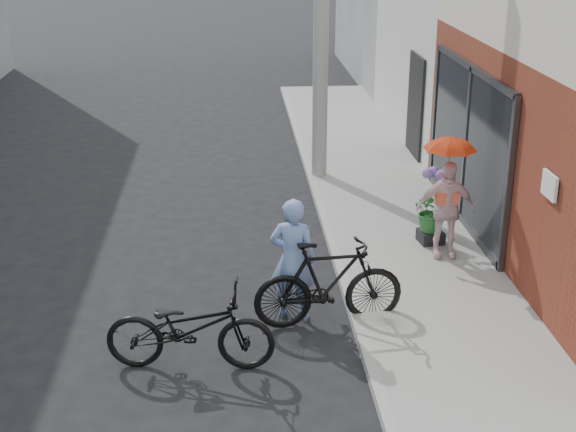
{
  "coord_description": "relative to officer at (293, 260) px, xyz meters",
  "views": [
    {
      "loc": [
        -0.54,
        -8.43,
        4.86
      ],
      "look_at": [
        0.17,
        1.29,
        1.1
      ],
      "focal_mm": 50.0,
      "sensor_mm": 36.0,
      "label": 1
    }
  ],
  "objects": [
    {
      "name": "planter",
      "position": [
        2.25,
        2.01,
        -0.59
      ],
      "size": [
        0.39,
        0.39,
        0.18
      ],
      "primitive_type": "cube",
      "rotation": [
        0.0,
        0.0,
        0.13
      ],
      "color": "black",
      "rests_on": "sidewalk"
    },
    {
      "name": "sidewalk",
      "position": [
        1.92,
        1.43,
        -0.74
      ],
      "size": [
        2.2,
        24.0,
        0.12
      ],
      "primitive_type": "cube",
      "color": "gray",
      "rests_on": "ground"
    },
    {
      "name": "parasol",
      "position": [
        2.3,
        1.51,
        1.06
      ],
      "size": [
        0.71,
        0.71,
        0.63
      ],
      "primitive_type": "imported",
      "color": "#F14B1C",
      "rests_on": "kimono_woman"
    },
    {
      "name": "bike_right",
      "position": [
        0.42,
        -0.21,
        -0.24
      ],
      "size": [
        1.91,
        0.72,
        1.12
      ],
      "primitive_type": "imported",
      "rotation": [
        0.0,
        0.0,
        1.67
      ],
      "color": "black",
      "rests_on": "ground"
    },
    {
      "name": "potted_plant",
      "position": [
        2.25,
        2.01,
        -0.17
      ],
      "size": [
        0.58,
        0.5,
        0.64
      ],
      "primitive_type": "imported",
      "color": "#2B6C2E",
      "rests_on": "planter"
    },
    {
      "name": "ground",
      "position": [
        -0.18,
        -0.57,
        -0.8
      ],
      "size": [
        80.0,
        80.0,
        0.0
      ],
      "primitive_type": "plane",
      "color": "black",
      "rests_on": "ground"
    },
    {
      "name": "kimono_woman",
      "position": [
        2.3,
        1.51,
        0.03
      ],
      "size": [
        0.86,
        0.41,
        1.43
      ],
      "primitive_type": "imported",
      "rotation": [
        0.0,
        0.0,
        -0.07
      ],
      "color": "silver",
      "rests_on": "sidewalk"
    },
    {
      "name": "bike_left",
      "position": [
        -1.23,
        -1.09,
        -0.3
      ],
      "size": [
        1.95,
        0.85,
        0.99
      ],
      "primitive_type": "imported",
      "rotation": [
        0.0,
        0.0,
        1.47
      ],
      "color": "black",
      "rests_on": "ground"
    },
    {
      "name": "officer",
      "position": [
        0.0,
        0.0,
        0.0
      ],
      "size": [
        0.67,
        0.53,
        1.6
      ],
      "primitive_type": "imported",
      "rotation": [
        0.0,
        0.0,
        2.86
      ],
      "color": "#728DCA",
      "rests_on": "ground"
    },
    {
      "name": "curb",
      "position": [
        0.76,
        1.43,
        -0.74
      ],
      "size": [
        0.12,
        24.0,
        0.12
      ],
      "primitive_type": "cube",
      "color": "#9E9E99",
      "rests_on": "ground"
    }
  ]
}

